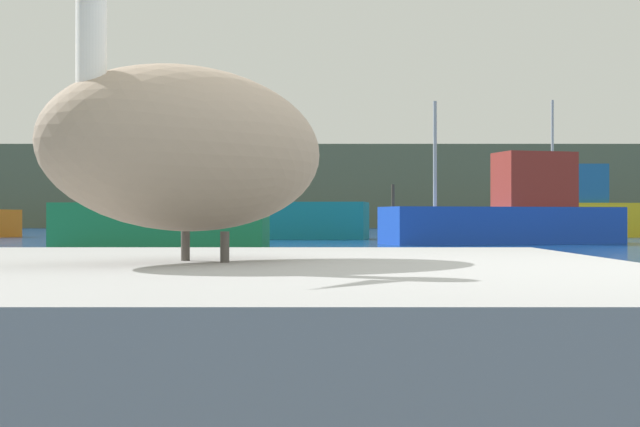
% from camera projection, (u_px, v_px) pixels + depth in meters
% --- Properties ---
extents(hillside_backdrop, '(140.00, 16.52, 6.81)m').
position_uv_depth(hillside_backdrop, '(326.00, 189.00, 80.93)').
color(hillside_backdrop, '#5B664C').
rests_on(hillside_backdrop, ground).
extents(pier_dock, '(2.92, 2.96, 0.71)m').
position_uv_depth(pier_dock, '(187.00, 370.00, 2.95)').
color(pier_dock, '#949494').
rests_on(pier_dock, ground).
extents(pelican, '(1.15, 1.26, 0.95)m').
position_uv_depth(pelican, '(185.00, 146.00, 2.95)').
color(pelican, gray).
rests_on(pelican, pier_dock).
extents(fishing_boat_blue, '(8.14, 4.07, 4.56)m').
position_uv_depth(fishing_boat_blue, '(506.00, 214.00, 29.33)').
color(fishing_boat_blue, blue).
rests_on(fishing_boat_blue, ground).
extents(fishing_boat_yellow, '(5.61, 1.58, 5.95)m').
position_uv_depth(fishing_boat_yellow, '(584.00, 211.00, 39.05)').
color(fishing_boat_yellow, yellow).
rests_on(fishing_boat_yellow, ground).
extents(fishing_boat_teal, '(8.17, 3.56, 5.39)m').
position_uv_depth(fishing_boat_teal, '(254.00, 210.00, 36.08)').
color(fishing_boat_teal, teal).
rests_on(fishing_boat_teal, ground).
extents(fishing_boat_green, '(5.99, 2.17, 4.25)m').
position_uv_depth(fishing_boat_green, '(159.00, 215.00, 25.25)').
color(fishing_boat_green, '#1E8C4C').
rests_on(fishing_boat_green, ground).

